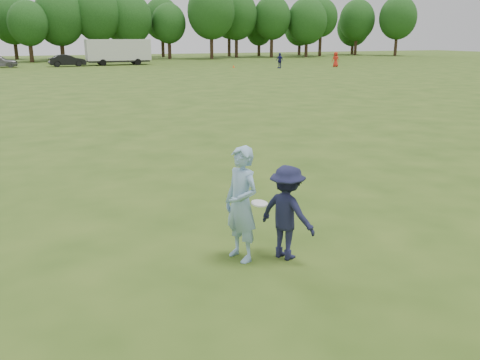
{
  "coord_description": "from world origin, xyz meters",
  "views": [
    {
      "loc": [
        -4.05,
        -7.29,
        3.6
      ],
      "look_at": [
        -0.54,
        0.76,
        1.1
      ],
      "focal_mm": 38.0,
      "sensor_mm": 36.0,
      "label": 1
    }
  ],
  "objects_px": {
    "player_far_c": "(336,59)",
    "field_cone": "(234,66)",
    "defender": "(287,213)",
    "player_far_b": "(280,61)",
    "thrower": "(241,204)",
    "car_f": "(67,61)",
    "cargo_trailer": "(118,51)"
  },
  "relations": [
    {
      "from": "thrower",
      "to": "player_far_c",
      "type": "relative_size",
      "value": 1.08
    },
    {
      "from": "defender",
      "to": "field_cone",
      "type": "relative_size",
      "value": 5.3
    },
    {
      "from": "player_far_b",
      "to": "player_far_c",
      "type": "height_order",
      "value": "player_far_c"
    },
    {
      "from": "field_cone",
      "to": "cargo_trailer",
      "type": "distance_m",
      "value": 16.0
    },
    {
      "from": "defender",
      "to": "player_far_c",
      "type": "height_order",
      "value": "player_far_c"
    },
    {
      "from": "defender",
      "to": "player_far_c",
      "type": "bearing_deg",
      "value": -60.54
    },
    {
      "from": "thrower",
      "to": "field_cone",
      "type": "bearing_deg",
      "value": 141.2
    },
    {
      "from": "field_cone",
      "to": "cargo_trailer",
      "type": "height_order",
      "value": "cargo_trailer"
    },
    {
      "from": "player_far_c",
      "to": "car_f",
      "type": "relative_size",
      "value": 0.41
    },
    {
      "from": "thrower",
      "to": "car_f",
      "type": "relative_size",
      "value": 0.44
    },
    {
      "from": "thrower",
      "to": "player_far_b",
      "type": "xyz_separation_m",
      "value": [
        25.13,
        46.25,
        -0.09
      ]
    },
    {
      "from": "car_f",
      "to": "defender",
      "type": "bearing_deg",
      "value": 173.22
    },
    {
      "from": "player_far_c",
      "to": "field_cone",
      "type": "xyz_separation_m",
      "value": [
        -11.73,
        3.85,
        -0.74
      ]
    },
    {
      "from": "player_far_c",
      "to": "field_cone",
      "type": "height_order",
      "value": "player_far_c"
    },
    {
      "from": "player_far_b",
      "to": "field_cone",
      "type": "bearing_deg",
      "value": -149.35
    },
    {
      "from": "defender",
      "to": "car_f",
      "type": "distance_m",
      "value": 60.0
    },
    {
      "from": "player_far_c",
      "to": "cargo_trailer",
      "type": "height_order",
      "value": "cargo_trailer"
    },
    {
      "from": "defender",
      "to": "thrower",
      "type": "bearing_deg",
      "value": 44.65
    },
    {
      "from": "defender",
      "to": "car_f",
      "type": "height_order",
      "value": "defender"
    },
    {
      "from": "thrower",
      "to": "car_f",
      "type": "distance_m",
      "value": 59.78
    },
    {
      "from": "thrower",
      "to": "player_far_c",
      "type": "height_order",
      "value": "thrower"
    },
    {
      "from": "thrower",
      "to": "car_f",
      "type": "height_order",
      "value": "thrower"
    },
    {
      "from": "player_far_b",
      "to": "cargo_trailer",
      "type": "distance_m",
      "value": 21.4
    },
    {
      "from": "field_cone",
      "to": "cargo_trailer",
      "type": "relative_size",
      "value": 0.03
    },
    {
      "from": "defender",
      "to": "player_far_b",
      "type": "bearing_deg",
      "value": -53.61
    },
    {
      "from": "cargo_trailer",
      "to": "field_cone",
      "type": "bearing_deg",
      "value": -44.13
    },
    {
      "from": "player_far_b",
      "to": "player_far_c",
      "type": "bearing_deg",
      "value": 63.86
    },
    {
      "from": "defender",
      "to": "field_cone",
      "type": "distance_m",
      "value": 53.71
    },
    {
      "from": "car_f",
      "to": "thrower",
      "type": "bearing_deg",
      "value": 172.52
    },
    {
      "from": "player_far_c",
      "to": "cargo_trailer",
      "type": "distance_m",
      "value": 27.56
    },
    {
      "from": "thrower",
      "to": "defender",
      "type": "distance_m",
      "value": 0.77
    },
    {
      "from": "player_far_b",
      "to": "car_f",
      "type": "height_order",
      "value": "player_far_b"
    }
  ]
}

